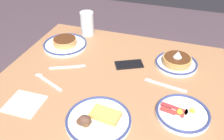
{
  "coord_description": "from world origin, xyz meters",
  "views": [
    {
      "loc": [
        -0.25,
        0.87,
        1.47
      ],
      "look_at": [
        0.05,
        -0.04,
        0.78
      ],
      "focal_mm": 38.8,
      "sensor_mm": 36.0,
      "label": 1
    }
  ],
  "objects": [
    {
      "name": "plate_far_companion",
      "position": [
        -0.24,
        -0.22,
        0.77
      ],
      "size": [
        0.22,
        0.22,
        0.09
      ],
      "color": "white",
      "rests_on": "dining_table"
    },
    {
      "name": "plate_near_main",
      "position": [
        0.4,
        -0.22,
        0.77
      ],
      "size": [
        0.26,
        0.26,
        0.05
      ],
      "color": "white",
      "rests_on": "dining_table"
    },
    {
      "name": "plate_far_side",
      "position": [
        0.01,
        0.27,
        0.76
      ],
      "size": [
        0.26,
        0.26,
        0.05
      ],
      "color": "white",
      "rests_on": "dining_table"
    },
    {
      "name": "tea_spoon",
      "position": [
        0.35,
        0.1,
        0.75
      ],
      "size": [
        0.18,
        0.09,
        0.01
      ],
      "color": "silver",
      "rests_on": "dining_table"
    },
    {
      "name": "cell_phone",
      "position": [
        -0.01,
        -0.15,
        0.75
      ],
      "size": [
        0.16,
        0.13,
        0.01
      ],
      "primitive_type": "cube",
      "rotation": [
        0.0,
        0.0,
        0.47
      ],
      "color": "black",
      "rests_on": "dining_table"
    },
    {
      "name": "drinking_glass",
      "position": [
        0.34,
        -0.4,
        0.81
      ],
      "size": [
        0.08,
        0.08,
        0.15
      ],
      "color": "silver",
      "rests_on": "dining_table"
    },
    {
      "name": "fork_far",
      "position": [
        0.29,
        -0.03,
        0.75
      ],
      "size": [
        0.18,
        0.09,
        0.01
      ],
      "color": "silver",
      "rests_on": "dining_table"
    },
    {
      "name": "fork_near",
      "position": [
        -0.21,
        -0.03,
        0.75
      ],
      "size": [
        0.2,
        0.05,
        0.01
      ],
      "color": "silver",
      "rests_on": "dining_table"
    },
    {
      "name": "dining_table",
      "position": [
        0.0,
        0.0,
        0.66
      ],
      "size": [
        1.18,
        0.96,
        0.75
      ],
      "color": "#9A6945",
      "rests_on": "ground_plane"
    },
    {
      "name": "plate_center_pancakes",
      "position": [
        -0.3,
        0.13,
        0.76
      ],
      "size": [
        0.22,
        0.22,
        0.04
      ],
      "color": "white",
      "rests_on": "dining_table"
    },
    {
      "name": "paper_napkin",
      "position": [
        0.34,
        0.28,
        0.75
      ],
      "size": [
        0.15,
        0.14,
        0.0
      ],
      "primitive_type": "cube",
      "rotation": [
        0.0,
        0.0,
        0.02
      ],
      "color": "white",
      "rests_on": "dining_table"
    }
  ]
}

